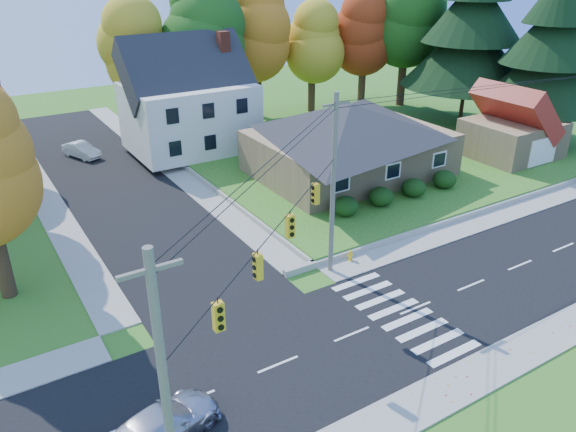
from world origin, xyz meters
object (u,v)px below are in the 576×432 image
Objects in this scene: fire_hydrant at (350,256)px; silver_sedan at (162,426)px; ranch_house at (350,138)px; white_car at (82,150)px.

silver_sedan is at bearing -153.70° from fire_hydrant.
silver_sedan is at bearing -141.34° from ranch_house.
ranch_house is 13.46m from fire_hydrant.
white_car is 27.89m from fire_hydrant.
ranch_house reaches higher than white_car.
silver_sedan is 6.79× the size of fire_hydrant.
silver_sedan is (-21.66, -17.33, -2.57)m from ranch_house.
silver_sedan reaches higher than fire_hydrant.
silver_sedan is at bearing -121.66° from white_car.
fire_hydrant is (8.62, -26.53, -0.33)m from white_car.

